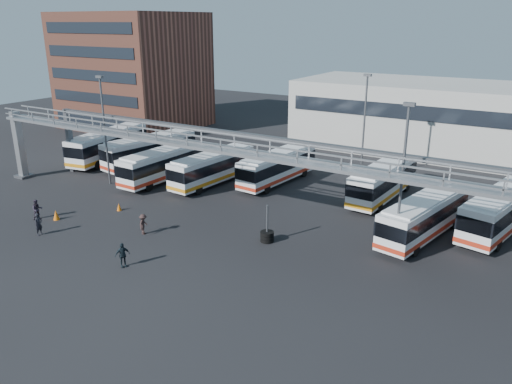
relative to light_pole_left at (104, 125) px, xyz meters
The scene contains 22 objects.
ground 18.78m from the light_pole_left, 26.57° to the right, with size 140.00×140.00×0.00m, color black.
gantry 16.14m from the light_pole_left, ahead, with size 51.40×5.15×7.10m.
apartment_building 28.52m from the light_pole_left, 129.29° to the left, with size 18.00×15.00×16.00m, color brown.
warehouse 41.07m from the light_pole_left, 46.97° to the left, with size 42.00×14.00×8.00m, color #9E9E99.
light_pole_left is the anchor object (origin of this frame).
light_pole_mid 28.02m from the light_pole_left, ahead, with size 0.70×0.35×10.21m.
light_pole_back 24.41m from the light_pole_left, 34.99° to the left, with size 0.70×0.35×10.21m.
bus_0 9.56m from the light_pole_left, 137.38° to the left, with size 4.39×11.44×3.39m.
bus_1 7.84m from the light_pole_left, 98.46° to the left, with size 4.31×11.03×3.27m.
bus_2 6.58m from the light_pole_left, 44.01° to the left, with size 2.69×10.43×3.15m.
bus_3 10.72m from the light_pole_left, 31.75° to the left, with size 3.16×10.20×3.05m.
bus_4 16.60m from the light_pole_left, 32.73° to the left, with size 3.24×10.26×3.06m.
bus_6 25.82m from the light_pole_left, 22.06° to the left, with size 3.03×10.40×3.12m.
bus_7 29.20m from the light_pole_left, ahead, with size 4.21×10.29×3.05m.
bus_8 34.28m from the light_pole_left, 11.78° to the left, with size 4.61×10.95×3.24m.
pedestrian_a 13.17m from the light_pole_left, 66.73° to the right, with size 0.60×0.40×1.66m, color black.
pedestrian_b 10.76m from the light_pole_left, 77.63° to the right, with size 0.79×0.61×1.62m, color #2C2432.
pedestrian_c 14.19m from the light_pole_left, 32.36° to the right, with size 1.00×0.58×1.55m, color #332322.
pedestrian_d 18.66m from the light_pole_left, 40.21° to the right, with size 0.96×0.40×1.64m, color black.
cone_left 10.73m from the light_pole_left, 68.74° to the right, with size 0.50×0.50×0.79m, color #D7630B.
cone_right 9.36m from the light_pole_left, 37.37° to the right, with size 0.40×0.40×0.63m, color #D7630B.
tire_stack 20.59m from the light_pole_left, 10.12° to the right, with size 0.97×0.97×2.76m.
Camera 1 is at (19.94, -23.43, 14.86)m, focal length 35.00 mm.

